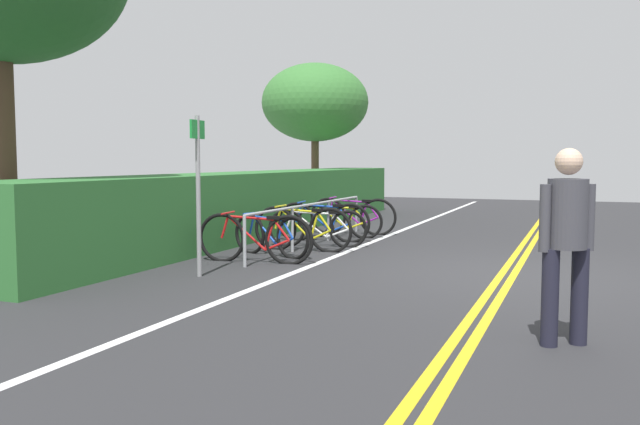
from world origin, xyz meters
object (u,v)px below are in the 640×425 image
object	(u,v)px
bicycle_1	(271,235)
pedestrian	(567,233)
bicycle_5	(340,221)
bicycle_6	(353,216)
sign_post_near	(198,180)
bicycle_2	(303,229)
tree_mid	(315,103)
bicycle_4	(323,222)
bicycle_3	(317,228)
bike_rack	(311,213)
bicycle_0	(255,238)

from	to	relation	value
bicycle_1	pedestrian	bearing A→B (deg)	-129.32
bicycle_5	pedestrian	xyz separation A→B (m)	(-6.40, -4.31, 0.60)
bicycle_6	sign_post_near	xyz separation A→B (m)	(-5.43, 0.27, 0.90)
bicycle_2	sign_post_near	xyz separation A→B (m)	(-2.76, 0.29, 0.90)
sign_post_near	tree_mid	distance (m)	10.84
bicycle_4	bicycle_1	bearing A→B (deg)	177.37
pedestrian	bicycle_3	bearing A→B (deg)	40.25
bicycle_5	bicycle_4	bearing A→B (deg)	172.57
bike_rack	bicycle_4	bearing A→B (deg)	4.19
bicycle_0	bicycle_3	distance (m)	2.01
bicycle_0	pedestrian	world-z (taller)	pedestrian
bicycle_2	bicycle_3	xyz separation A→B (m)	(0.58, -0.03, -0.04)
bicycle_4	bicycle_2	bearing A→B (deg)	-173.54
bicycle_4	tree_mid	distance (m)	7.38
bicycle_5	pedestrian	bearing A→B (deg)	-146.02
sign_post_near	bicycle_1	bearing A→B (deg)	-1.30
bicycle_3	bicycle_5	bearing A→B (deg)	3.91
bicycle_5	bicycle_2	bearing A→B (deg)	-178.20
bicycle_4	tree_mid	size ratio (longest dim) A/B	0.42
bicycle_3	bike_rack	bearing A→B (deg)	71.27
bicycle_3	bicycle_5	world-z (taller)	bicycle_5
bicycle_2	bicycle_4	size ratio (longest dim) A/B	0.97
bicycle_0	bicycle_4	size ratio (longest dim) A/B	1.01
bicycle_1	bicycle_4	xyz separation A→B (m)	(2.05, -0.09, 0.04)
bicycle_2	tree_mid	size ratio (longest dim) A/B	0.41
bicycle_0	bicycle_1	size ratio (longest dim) A/B	1.16
bicycle_3	tree_mid	bearing A→B (deg)	22.50
sign_post_near	tree_mid	bearing A→B (deg)	14.01
bicycle_3	bicycle_5	xyz separation A→B (m)	(1.42, 0.10, 0.00)
bicycle_6	bicycle_0	bearing A→B (deg)	178.07
bike_rack	bicycle_4	distance (m)	0.74
bicycle_3	sign_post_near	distance (m)	3.48
bicycle_2	bicycle_5	size ratio (longest dim) A/B	1.04
bike_rack	bicycle_6	xyz separation A→B (m)	(2.04, -0.08, -0.21)
bicycle_4	bicycle_5	distance (m)	0.68
bicycle_6	bicycle_4	bearing A→B (deg)	174.50
bicycle_3	tree_mid	size ratio (longest dim) A/B	0.41
bicycle_5	bicycle_1	bearing A→B (deg)	176.18
tree_mid	bicycle_2	bearing A→B (deg)	-159.28
bike_rack	bicycle_6	world-z (taller)	bike_rack
bicycle_0	sign_post_near	bearing A→B (deg)	174.38
bicycle_0	bicycle_2	size ratio (longest dim) A/B	1.04
bicycle_3	bicycle_2	bearing A→B (deg)	176.64
bicycle_6	pedestrian	bearing A→B (deg)	-148.86
bike_rack	bicycle_4	size ratio (longest dim) A/B	2.78
bicycle_0	bicycle_3	xyz separation A→B (m)	(2.00, -0.19, -0.04)
bicycle_4	bicycle_6	world-z (taller)	bicycle_6
pedestrian	sign_post_near	distance (m)	4.84
bike_rack	pedestrian	distance (m)	6.65
bicycle_2	bicycle_3	size ratio (longest dim) A/B	1.00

